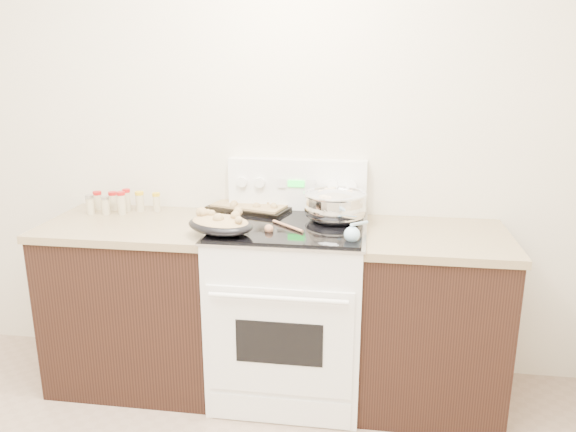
# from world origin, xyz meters

# --- Properties ---
(room_shell) EXTENTS (4.10, 3.60, 2.75)m
(room_shell) POSITION_xyz_m (0.00, 0.00, 1.70)
(room_shell) COLOR beige
(room_shell) RESTS_ON ground
(counter_left) EXTENTS (0.93, 0.67, 0.92)m
(counter_left) POSITION_xyz_m (-0.48, 1.43, 0.46)
(counter_left) COLOR black
(counter_left) RESTS_ON ground
(counter_right) EXTENTS (0.73, 0.67, 0.92)m
(counter_right) POSITION_xyz_m (1.08, 1.43, 0.46)
(counter_right) COLOR black
(counter_right) RESTS_ON ground
(kitchen_range) EXTENTS (0.78, 0.73, 1.22)m
(kitchen_range) POSITION_xyz_m (0.35, 1.42, 0.49)
(kitchen_range) COLOR white
(kitchen_range) RESTS_ON ground
(mixing_bowl) EXTENTS (0.40, 0.40, 0.19)m
(mixing_bowl) POSITION_xyz_m (0.57, 1.52, 1.02)
(mixing_bowl) COLOR silver
(mixing_bowl) RESTS_ON kitchen_range
(roasting_pan) EXTENTS (0.41, 0.35, 0.11)m
(roasting_pan) POSITION_xyz_m (0.04, 1.22, 0.99)
(roasting_pan) COLOR black
(roasting_pan) RESTS_ON kitchen_range
(baking_sheet) EXTENTS (0.51, 0.42, 0.06)m
(baking_sheet) POSITION_xyz_m (0.10, 1.70, 0.96)
(baking_sheet) COLOR black
(baking_sheet) RESTS_ON kitchen_range
(wooden_spoon) EXTENTS (0.19, 0.18, 0.04)m
(wooden_spoon) POSITION_xyz_m (0.30, 1.31, 0.95)
(wooden_spoon) COLOR #B37651
(wooden_spoon) RESTS_ON kitchen_range
(blue_ladle) EXTENTS (0.11, 0.26, 0.09)m
(blue_ladle) POSITION_xyz_m (0.68, 1.22, 0.97)
(blue_ladle) COLOR #9DC9EB
(blue_ladle) RESTS_ON kitchen_range
(spice_jars) EXTENTS (0.39, 0.15, 0.13)m
(spice_jars) POSITION_xyz_m (-0.64, 1.60, 0.98)
(spice_jars) COLOR #BFB28C
(spice_jars) RESTS_ON counter_left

